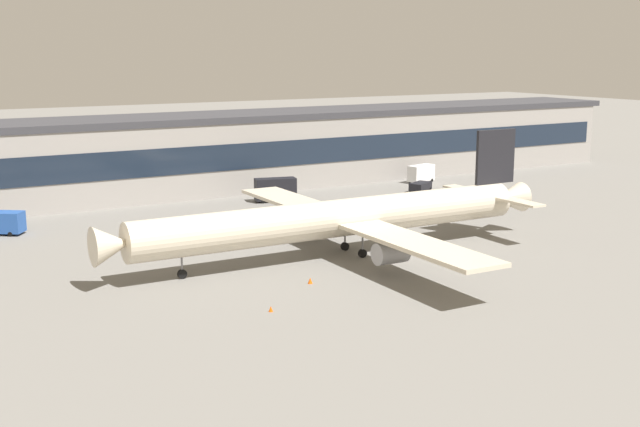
# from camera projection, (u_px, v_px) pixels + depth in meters

# --- Properties ---
(ground_plane) EXTENTS (600.00, 600.00, 0.00)m
(ground_plane) POSITION_uv_depth(u_px,v_px,m) (397.00, 253.00, 107.39)
(ground_plane) COLOR slate
(terminal_building) EXTENTS (187.44, 17.93, 14.43)m
(terminal_building) POSITION_uv_depth(u_px,v_px,m) (220.00, 152.00, 155.05)
(terminal_building) COLOR #9E9993
(terminal_building) RESTS_ON ground_plane
(airliner) EXTENTS (63.20, 54.55, 15.22)m
(airliner) POSITION_uv_depth(u_px,v_px,m) (342.00, 218.00, 105.21)
(airliner) COLOR beige
(airliner) RESTS_ON ground_plane
(pushback_tractor) EXTENTS (5.46, 4.50, 1.75)m
(pushback_tractor) POSITION_uv_depth(u_px,v_px,m) (420.00, 186.00, 153.35)
(pushback_tractor) COLOR black
(pushback_tractor) RESTS_ON ground_plane
(stair_truck) EXTENTS (6.41, 3.82, 3.55)m
(stair_truck) POSITION_uv_depth(u_px,v_px,m) (421.00, 173.00, 163.62)
(stair_truck) COLOR white
(stair_truck) RESTS_ON ground_plane
(catering_truck) EXTENTS (7.61, 4.24, 4.15)m
(catering_truck) POSITION_uv_depth(u_px,v_px,m) (276.00, 189.00, 143.39)
(catering_truck) COLOR black
(catering_truck) RESTS_ON ground_plane
(traffic_cone_0) EXTENTS (0.55, 0.55, 0.69)m
(traffic_cone_0) POSITION_uv_depth(u_px,v_px,m) (310.00, 281.00, 93.49)
(traffic_cone_0) COLOR #F2590C
(traffic_cone_0) RESTS_ON ground_plane
(traffic_cone_1) EXTENTS (0.46, 0.46, 0.58)m
(traffic_cone_1) POSITION_uv_depth(u_px,v_px,m) (271.00, 309.00, 83.50)
(traffic_cone_1) COLOR #F2590C
(traffic_cone_1) RESTS_ON ground_plane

